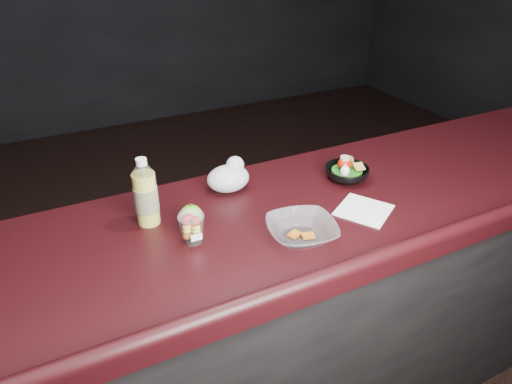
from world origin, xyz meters
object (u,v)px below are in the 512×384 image
fruit_cup (192,225)px  snack_bowl (346,172)px  green_apple (191,215)px  takeout_bowl (302,231)px  lemonade_bottle (146,197)px

fruit_cup → snack_bowl: 0.65m
green_apple → snack_bowl: size_ratio=0.38×
snack_bowl → takeout_bowl: (-0.34, -0.24, -0.00)m
green_apple → takeout_bowl: (0.27, -0.22, -0.01)m
green_apple → snack_bowl: snack_bowl is taller
lemonade_bottle → snack_bowl: lemonade_bottle is taller
fruit_cup → snack_bowl: fruit_cup is taller
green_apple → takeout_bowl: green_apple is taller
lemonade_bottle → snack_bowl: 0.73m
lemonade_bottle → green_apple: 0.15m
lemonade_bottle → takeout_bowl: lemonade_bottle is taller
lemonade_bottle → fruit_cup: size_ratio=2.02×
lemonade_bottle → takeout_bowl: 0.49m
lemonade_bottle → snack_bowl: size_ratio=1.19×
fruit_cup → lemonade_bottle: bearing=119.2°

